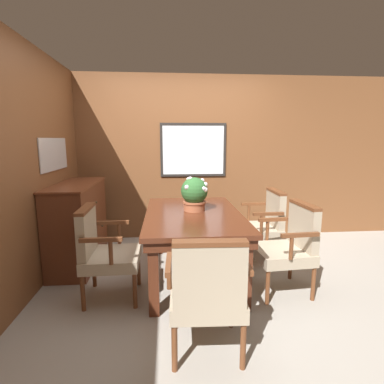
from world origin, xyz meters
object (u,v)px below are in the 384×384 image
object	(u,v)px
chair_head_near	(207,291)
potted_plant	(194,193)
chair_left_near	(103,249)
chair_right_near	(289,244)
sideboard_cabinet	(78,224)
dining_table	(193,221)
chair_right_far	(263,223)

from	to	relation	value
chair_head_near	potted_plant	distance (m)	1.41
chair_head_near	potted_plant	bearing A→B (deg)	-88.99
chair_left_near	potted_plant	xyz separation A→B (m)	(0.91, 0.48, 0.44)
chair_right_near	sideboard_cabinet	xyz separation A→B (m)	(-2.28, 0.88, 0.01)
potted_plant	sideboard_cabinet	world-z (taller)	potted_plant
dining_table	chair_right_far	world-z (taller)	chair_right_far
dining_table	chair_left_near	size ratio (longest dim) A/B	1.84
chair_left_near	chair_right_far	xyz separation A→B (m)	(1.80, 0.75, 0.00)
dining_table	potted_plant	world-z (taller)	potted_plant
dining_table	chair_head_near	bearing A→B (deg)	-90.55
dining_table	potted_plant	size ratio (longest dim) A/B	4.32
sideboard_cabinet	chair_right_near	bearing A→B (deg)	-21.01
potted_plant	chair_head_near	bearing A→B (deg)	-91.51
potted_plant	sideboard_cabinet	bearing A→B (deg)	164.71
chair_right_far	sideboard_cabinet	world-z (taller)	sideboard_cabinet
potted_plant	chair_left_near	bearing A→B (deg)	-152.13
chair_left_near	chair_right_far	distance (m)	1.95
dining_table	sideboard_cabinet	xyz separation A→B (m)	(-1.36, 0.48, -0.14)
chair_head_near	chair_right_far	bearing A→B (deg)	-117.31
chair_right_far	dining_table	bearing A→B (deg)	-67.99
chair_head_near	chair_right_near	xyz separation A→B (m)	(0.93, 0.84, 0.00)
potted_plant	chair_right_near	bearing A→B (deg)	-29.05
dining_table	chair_right_near	world-z (taller)	chair_right_near
chair_head_near	chair_right_far	world-z (taller)	same
chair_head_near	chair_right_far	distance (m)	1.86
chair_left_near	chair_head_near	bearing A→B (deg)	-135.45
chair_left_near	dining_table	bearing A→B (deg)	-67.82
chair_head_near	chair_right_near	distance (m)	1.26
dining_table	chair_left_near	xyz separation A→B (m)	(-0.89, -0.38, -0.15)
chair_left_near	sideboard_cabinet	xyz separation A→B (m)	(-0.48, 0.86, 0.01)
chair_right_far	sideboard_cabinet	bearing A→B (deg)	-92.90
dining_table	chair_right_far	size ratio (longest dim) A/B	1.84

